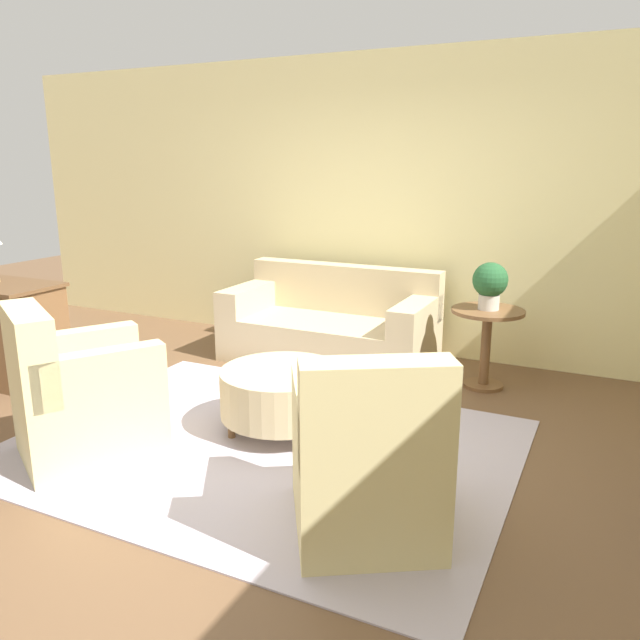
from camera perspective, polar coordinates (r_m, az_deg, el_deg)
ground_plane at (r=4.19m, az=-5.23°, el=-11.46°), size 16.00×16.00×0.00m
wall_back at (r=6.08m, az=6.93°, el=10.29°), size 8.91×0.12×2.80m
rug at (r=4.19m, az=-5.24°, el=-11.40°), size 3.17×2.41×0.01m
couch at (r=5.82m, az=1.03°, el=-0.68°), size 1.91×0.91×0.86m
armchair_left at (r=4.19m, az=-21.12°, el=-6.71°), size 1.01×1.05×0.98m
armchair_right at (r=3.16m, az=4.24°, el=-12.76°), size 1.01×1.05×0.98m
ottoman_table at (r=4.29m, az=-3.44°, el=-6.60°), size 0.85×0.85×0.44m
side_table at (r=5.24m, az=14.98°, el=-1.22°), size 0.58×0.58×0.66m
potted_plant_on_side_table at (r=5.15m, az=15.29°, el=3.30°), size 0.28×0.28×0.38m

